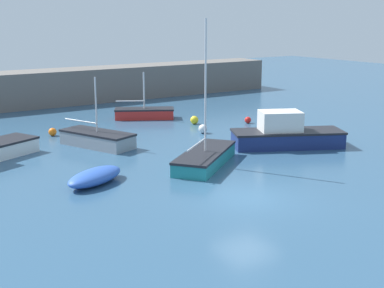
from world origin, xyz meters
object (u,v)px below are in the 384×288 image
Objects in this scene: sailboat_short_mast at (144,113)px; motorboat_grey_hull at (285,134)px; sailboat_twin_hulled at (97,139)px; mooring_buoy_red at (248,120)px; rowboat_white_midwater at (95,177)px; mooring_buoy_yellow at (194,120)px; mooring_buoy_white at (203,129)px; mooring_buoy_orange at (52,132)px; sailboat_tall_mast at (205,157)px.

sailboat_short_mast reaches higher than motorboat_grey_hull.
mooring_buoy_red is at bearing 70.58° from sailboat_twin_hulled.
rowboat_white_midwater is 6.15× the size of mooring_buoy_yellow.
mooring_buoy_yellow and mooring_buoy_white have the same top height.
mooring_buoy_white is at bearing -113.05° from mooring_buoy_yellow.
sailboat_twin_hulled reaches higher than mooring_buoy_orange.
sailboat_tall_mast is at bearing -120.60° from mooring_buoy_yellow.
mooring_buoy_orange is at bearing 169.56° from mooring_buoy_yellow.
rowboat_white_midwater is 0.53× the size of motorboat_grey_hull.
sailboat_tall_mast reaches higher than mooring_buoy_red.
sailboat_short_mast is 0.68× the size of motorboat_grey_hull.
mooring_buoy_yellow is 3.10m from mooring_buoy_white.
rowboat_white_midwater is 14.73m from mooring_buoy_yellow.
sailboat_short_mast reaches higher than mooring_buoy_white.
mooring_buoy_yellow reaches higher than mooring_buoy_red.
mooring_buoy_white is (-1.21, -2.85, -0.00)m from mooring_buoy_yellow.
sailboat_short_mast is at bearing 14.49° from mooring_buoy_orange.
mooring_buoy_yellow is (1.99, -3.82, -0.12)m from sailboat_short_mast.
motorboat_grey_hull reaches higher than mooring_buoy_red.
mooring_buoy_red is (8.91, 7.46, -0.18)m from sailboat_tall_mast.
sailboat_twin_hulled is 10.54× the size of mooring_buoy_red.
motorboat_grey_hull is at bearing -48.58° from sailboat_short_mast.
sailboat_twin_hulled is at bearing 75.49° from sailboat_tall_mast.
mooring_buoy_red is at bearing -17.44° from sailboat_short_mast.
sailboat_tall_mast is (6.04, -0.19, 0.08)m from rowboat_white_midwater.
motorboat_grey_hull is at bearing -71.32° from mooring_buoy_white.
motorboat_grey_hull reaches higher than mooring_buoy_yellow.
sailboat_short_mast is at bearing 37.02° from sailboat_tall_mast.
sailboat_twin_hulled is 4.42m from mooring_buoy_orange.
mooring_buoy_orange is at bearing 151.53° from mooring_buoy_white.
sailboat_short_mast is at bearing 133.52° from mooring_buoy_red.
mooring_buoy_red is at bearing -1.18° from rowboat_white_midwater.
mooring_buoy_orange is at bearing 174.76° from sailboat_twin_hulled.
mooring_buoy_orange is (-4.28, 11.13, -0.16)m from sailboat_tall_mast.
mooring_buoy_white reaches higher than mooring_buoy_orange.
mooring_buoy_white is at bearing -28.47° from mooring_buoy_orange.
sailboat_tall_mast is 15.70× the size of mooring_buoy_red.
mooring_buoy_white is at bearing 4.18° from rowboat_white_midwater.
mooring_buoy_yellow is at bearing 83.77° from sailboat_twin_hulled.
mooring_buoy_orange is 1.09× the size of mooring_buoy_red.
motorboat_grey_hull is 8.66m from mooring_buoy_yellow.
sailboat_tall_mast is at bearing -28.91° from rowboat_white_midwater.
motorboat_grey_hull is 6.10m from mooring_buoy_white.
motorboat_grey_hull is at bearing 34.07° from sailboat_twin_hulled.
sailboat_twin_hulled is at bearing 176.67° from mooring_buoy_white.
sailboat_twin_hulled is 7.31m from mooring_buoy_white.
motorboat_grey_hull is at bearing -31.50° from sailboat_tall_mast.
mooring_buoy_yellow is 1.14× the size of mooring_buoy_orange.
sailboat_twin_hulled is at bearing -73.11° from mooring_buoy_orange.
sailboat_short_mast is 7.83m from mooring_buoy_red.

